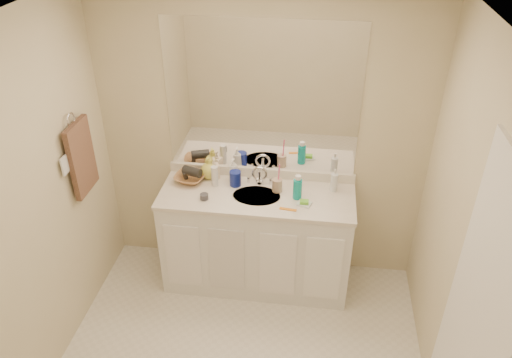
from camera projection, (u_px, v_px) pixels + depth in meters
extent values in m
cube|color=white|center=(226.00, 36.00, 2.21)|extent=(2.60, 2.60, 0.02)
cube|color=beige|center=(262.00, 141.00, 3.94)|extent=(2.60, 0.02, 2.40)
cube|color=beige|center=(20.00, 227.00, 2.99)|extent=(0.02, 2.60, 2.40)
cube|color=beige|center=(470.00, 267.00, 2.69)|extent=(0.02, 2.60, 2.40)
cube|color=white|center=(257.00, 240.00, 4.11)|extent=(1.50, 0.55, 0.85)
cube|color=silver|center=(257.00, 196.00, 3.88)|extent=(1.52, 0.57, 0.03)
cube|color=white|center=(261.00, 173.00, 4.07)|extent=(1.52, 0.03, 0.08)
cylinder|color=#B7B3A0|center=(257.00, 197.00, 3.86)|extent=(0.37, 0.37, 0.02)
cylinder|color=silver|center=(260.00, 177.00, 3.98)|extent=(0.02, 0.02, 0.11)
cube|color=white|center=(262.00, 99.00, 3.74)|extent=(1.48, 0.01, 1.20)
cylinder|color=navy|center=(235.00, 178.00, 3.95)|extent=(0.11, 0.11, 0.12)
cylinder|color=tan|center=(277.00, 185.00, 3.89)|extent=(0.10, 0.10, 0.10)
cylinder|color=#FF438E|center=(279.00, 175.00, 3.83)|extent=(0.02, 0.04, 0.19)
cylinder|color=#0C9B9A|center=(297.00, 189.00, 3.79)|extent=(0.09, 0.09, 0.16)
cylinder|color=silver|center=(334.00, 182.00, 3.88)|extent=(0.07, 0.07, 0.15)
cube|color=silver|center=(304.00, 204.00, 3.75)|extent=(0.12, 0.11, 0.01)
cube|color=#6AC530|center=(304.00, 202.00, 3.74)|extent=(0.07, 0.05, 0.02)
cube|color=orange|center=(288.00, 209.00, 3.70)|extent=(0.13, 0.04, 0.01)
cylinder|color=#3A3A41|center=(204.00, 197.00, 3.80)|extent=(0.07, 0.07, 0.04)
cylinder|color=silver|center=(215.00, 176.00, 3.94)|extent=(0.07, 0.07, 0.17)
imported|color=silver|center=(233.00, 170.00, 3.99)|extent=(0.08, 0.08, 0.20)
imported|color=beige|center=(214.00, 168.00, 4.05)|extent=(0.10, 0.10, 0.18)
imported|color=#DDD856|center=(209.00, 168.00, 4.04)|extent=(0.19, 0.19, 0.19)
imported|color=#98673D|center=(190.00, 178.00, 4.02)|extent=(0.28, 0.28, 0.06)
cylinder|color=black|center=(192.00, 171.00, 3.99)|extent=(0.17, 0.12, 0.08)
torus|color=silver|center=(71.00, 120.00, 3.46)|extent=(0.01, 0.11, 0.11)
cube|color=#402B22|center=(82.00, 158.00, 3.61)|extent=(0.04, 0.32, 0.55)
cube|color=white|center=(65.00, 165.00, 3.42)|extent=(0.01, 0.08, 0.13)
cube|color=white|center=(471.00, 336.00, 2.55)|extent=(0.02, 0.82, 2.00)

